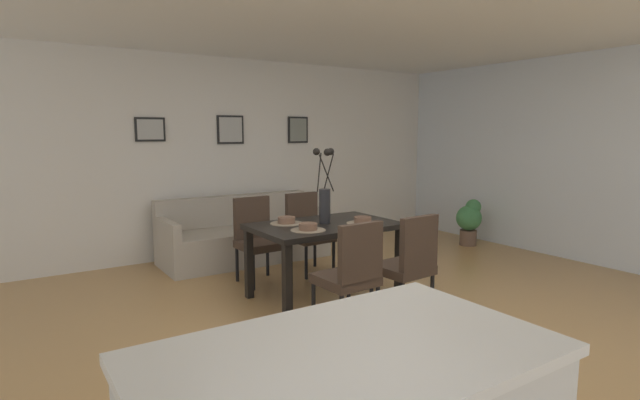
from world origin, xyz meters
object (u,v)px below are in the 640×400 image
at_px(bowl_far_left, 363,219).
at_px(sofa, 244,238).
at_px(centerpiece_vase, 325,195).
at_px(dining_chair_near_right, 257,235).
at_px(framed_picture_center, 230,130).
at_px(framed_picture_right, 298,130).
at_px(dining_chair_far_right, 307,228).
at_px(dining_chair_far_left, 409,261).
at_px(dining_table, 325,233).
at_px(dining_chair_near_left, 351,271).
at_px(bowl_near_right, 287,220).
at_px(framed_picture_left, 150,129).
at_px(potted_plant, 469,220).
at_px(bowl_near_left, 308,226).

bearing_deg(bowl_far_left, sofa, 100.73).
bearing_deg(centerpiece_vase, dining_chair_near_right, 111.28).
bearing_deg(framed_picture_center, dining_chair_near_right, -102.91).
distance_m(dining_chair_near_right, framed_picture_right, 2.29).
height_order(dining_chair_near_right, centerpiece_vase, centerpiece_vase).
bearing_deg(dining_chair_far_right, dining_chair_far_left, -90.52).
height_order(dining_chair_far_left, framed_picture_center, framed_picture_center).
xyz_separation_m(dining_table, dining_chair_near_left, (-0.29, -0.83, -0.14)).
xyz_separation_m(dining_table, framed_picture_right, (1.05, 2.27, 1.01)).
height_order(bowl_near_right, framed_picture_left, framed_picture_left).
xyz_separation_m(sofa, framed_picture_center, (0.06, 0.48, 1.38)).
xyz_separation_m(dining_chair_near_left, dining_chair_far_right, (0.63, 1.71, 0.00)).
relative_size(bowl_near_right, framed_picture_right, 0.45).
distance_m(dining_chair_near_left, bowl_far_left, 0.92).
distance_m(dining_chair_far_left, bowl_near_right, 1.26).
bearing_deg(bowl_near_right, centerpiece_vase, -32.11).
relative_size(centerpiece_vase, potted_plant, 1.10).
relative_size(centerpiece_vase, bowl_near_right, 4.32).
height_order(bowl_near_left, framed_picture_right, framed_picture_right).
bearing_deg(potted_plant, dining_table, -166.24).
height_order(dining_chair_far_left, centerpiece_vase, centerpiece_vase).
height_order(dining_chair_near_right, framed_picture_center, framed_picture_center).
bearing_deg(framed_picture_center, potted_plant, -26.98).
relative_size(dining_chair_near_left, bowl_far_left, 5.41).
distance_m(centerpiece_vase, bowl_near_right, 0.45).
xyz_separation_m(centerpiece_vase, potted_plant, (3.01, 0.73, -0.65)).
distance_m(bowl_far_left, sofa, 2.08).
bearing_deg(framed_picture_right, dining_chair_far_left, -103.15).
relative_size(dining_chair_far_left, bowl_near_right, 5.41).
xyz_separation_m(centerpiece_vase, framed_picture_left, (-1.05, 2.27, 0.64)).
height_order(dining_chair_far_left, bowl_near_left, dining_chair_far_left).
xyz_separation_m(framed_picture_right, potted_plant, (1.96, -1.53, -1.29)).
bearing_deg(dining_table, bowl_near_right, 147.65).
height_order(dining_chair_far_right, framed_picture_left, framed_picture_left).
xyz_separation_m(dining_chair_near_right, potted_plant, (3.33, -0.11, -0.14)).
height_order(bowl_near_left, bowl_near_right, same).
xyz_separation_m(framed_picture_left, framed_picture_right, (2.09, -0.00, -0.00)).
height_order(framed_picture_center, framed_picture_right, same).
distance_m(dining_table, sofa, 1.82).
xyz_separation_m(bowl_near_left, sofa, (0.25, 1.98, -0.50)).
xyz_separation_m(dining_chair_near_right, framed_picture_right, (1.37, 1.42, 1.15)).
xyz_separation_m(bowl_near_left, bowl_near_right, (0.00, 0.40, 0.00)).
height_order(dining_chair_far_right, framed_picture_right, framed_picture_right).
relative_size(bowl_near_left, framed_picture_center, 0.45).
height_order(dining_chair_near_right, sofa, dining_chair_near_right).
xyz_separation_m(bowl_near_left, framed_picture_center, (0.32, 2.47, 0.88)).
distance_m(centerpiece_vase, bowl_far_left, 0.44).
height_order(framed_picture_center, potted_plant, framed_picture_center).
distance_m(bowl_near_left, framed_picture_center, 2.64).
bearing_deg(framed_picture_right, bowl_near_right, -123.39).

